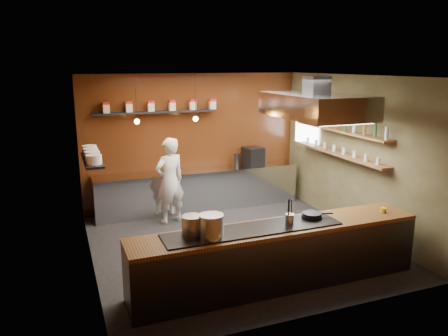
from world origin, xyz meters
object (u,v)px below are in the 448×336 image
extractor_hood (316,105)px  stockpot_large (211,226)px  chef (170,181)px  espresso_machine (253,156)px  stockpot_small (192,225)px

extractor_hood → stockpot_large: extractor_hood is taller
stockpot_large → chef: bearing=85.7°
extractor_hood → espresso_machine: size_ratio=4.82×
extractor_hood → stockpot_large: bearing=-151.2°
extractor_hood → chef: extractor_hood is taller
stockpot_large → espresso_machine: size_ratio=0.80×
extractor_hood → stockpot_small: 3.14m
espresso_machine → chef: chef is taller
stockpot_large → stockpot_small: stockpot_large is taller
stockpot_small → chef: chef is taller
stockpot_small → espresso_machine: size_ratio=0.69×
stockpot_large → stockpot_small: size_ratio=1.16×
stockpot_small → chef: 3.09m
espresso_machine → chef: 2.26m
stockpot_small → stockpot_large: bearing=-42.6°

